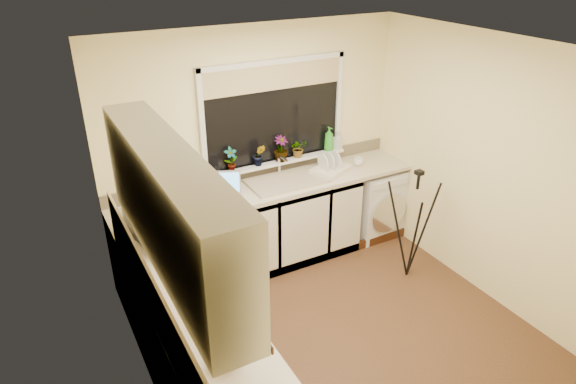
# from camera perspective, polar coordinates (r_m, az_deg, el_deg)

# --- Properties ---
(floor) EXTENTS (3.20, 3.20, 0.00)m
(floor) POSITION_cam_1_polar(r_m,az_deg,el_deg) (4.78, 4.88, -14.71)
(floor) COLOR brown
(floor) RESTS_ON ground
(ceiling) EXTENTS (3.20, 3.20, 0.00)m
(ceiling) POSITION_cam_1_polar(r_m,az_deg,el_deg) (3.67, 6.39, 15.50)
(ceiling) COLOR white
(ceiling) RESTS_ON ground
(wall_back) EXTENTS (3.20, 0.00, 3.20)m
(wall_back) POSITION_cam_1_polar(r_m,az_deg,el_deg) (5.27, -3.56, 5.13)
(wall_back) COLOR #FFEEAA
(wall_back) RESTS_ON ground
(wall_front) EXTENTS (3.20, 0.00, 3.20)m
(wall_front) POSITION_cam_1_polar(r_m,az_deg,el_deg) (3.17, 21.12, -12.85)
(wall_front) COLOR #FFEEAA
(wall_front) RESTS_ON ground
(wall_left) EXTENTS (0.00, 3.00, 3.00)m
(wall_left) POSITION_cam_1_polar(r_m,az_deg,el_deg) (3.55, -16.69, -7.42)
(wall_left) COLOR #FFEEAA
(wall_left) RESTS_ON ground
(wall_right) EXTENTS (0.00, 3.00, 3.00)m
(wall_right) POSITION_cam_1_polar(r_m,az_deg,el_deg) (5.08, 20.75, 2.54)
(wall_right) COLOR #FFEEAA
(wall_right) RESTS_ON ground
(base_cabinet_back) EXTENTS (2.55, 0.60, 0.86)m
(base_cabinet_back) POSITION_cam_1_polar(r_m,az_deg,el_deg) (5.25, -5.12, -4.67)
(base_cabinet_back) COLOR silver
(base_cabinet_back) RESTS_ON floor
(base_cabinet_left) EXTENTS (0.54, 2.40, 0.86)m
(base_cabinet_left) POSITION_cam_1_polar(r_m,az_deg,el_deg) (3.87, -9.48, -18.44)
(base_cabinet_left) COLOR silver
(base_cabinet_left) RESTS_ON floor
(worktop_back) EXTENTS (3.20, 0.60, 0.04)m
(worktop_back) POSITION_cam_1_polar(r_m,az_deg,el_deg) (5.16, -2.02, 0.49)
(worktop_back) COLOR beige
(worktop_back) RESTS_ON base_cabinet_back
(worktop_left) EXTENTS (0.60, 2.40, 0.04)m
(worktop_left) POSITION_cam_1_polar(r_m,az_deg,el_deg) (3.57, -10.02, -13.30)
(worktop_left) COLOR beige
(worktop_left) RESTS_ON base_cabinet_left
(upper_cabinet) EXTENTS (0.28, 1.90, 0.70)m
(upper_cabinet) POSITION_cam_1_polar(r_m,az_deg,el_deg) (2.91, -13.03, -1.69)
(upper_cabinet) COLOR silver
(upper_cabinet) RESTS_ON wall_left
(splashback_left) EXTENTS (0.02, 2.40, 0.45)m
(splashback_left) POSITION_cam_1_polar(r_m,az_deg,el_deg) (3.36, -15.05, -11.36)
(splashback_left) COLOR beige
(splashback_left) RESTS_ON wall_left
(splashback_back) EXTENTS (3.20, 0.02, 0.14)m
(splashback_back) POSITION_cam_1_polar(r_m,az_deg,el_deg) (5.36, -3.43, 2.54)
(splashback_back) COLOR beige
(splashback_back) RESTS_ON wall_back
(window_glass) EXTENTS (1.50, 0.02, 1.00)m
(window_glass) POSITION_cam_1_polar(r_m,az_deg,el_deg) (5.23, -1.58, 8.78)
(window_glass) COLOR black
(window_glass) RESTS_ON wall_back
(window_blind) EXTENTS (1.50, 0.02, 0.25)m
(window_blind) POSITION_cam_1_polar(r_m,az_deg,el_deg) (5.11, -1.51, 12.72)
(window_blind) COLOR tan
(window_blind) RESTS_ON wall_back
(windowsill) EXTENTS (1.60, 0.14, 0.03)m
(windowsill) POSITION_cam_1_polar(r_m,az_deg,el_deg) (5.36, -1.25, 3.38)
(windowsill) COLOR white
(windowsill) RESTS_ON wall_back
(sink) EXTENTS (0.82, 0.46, 0.03)m
(sink) POSITION_cam_1_polar(r_m,az_deg,el_deg) (5.23, -0.07, 1.28)
(sink) COLOR tan
(sink) RESTS_ON worktop_back
(faucet) EXTENTS (0.03, 0.03, 0.24)m
(faucet) POSITION_cam_1_polar(r_m,az_deg,el_deg) (5.33, -1.00, 3.04)
(faucet) COLOR silver
(faucet) RESTS_ON worktop_back
(washing_machine) EXTENTS (0.60, 0.58, 0.82)m
(washing_machine) POSITION_cam_1_polar(r_m,az_deg,el_deg) (6.00, 9.44, -0.95)
(washing_machine) COLOR silver
(washing_machine) RESTS_ON floor
(laptop) EXTENTS (0.41, 0.39, 0.25)m
(laptop) POSITION_cam_1_polar(r_m,az_deg,el_deg) (4.92, -7.22, 0.07)
(laptop) COLOR #A9A9B1
(laptop) RESTS_ON worktop_back
(kettle) EXTENTS (0.14, 0.14, 0.19)m
(kettle) POSITION_cam_1_polar(r_m,az_deg,el_deg) (4.11, -13.17, -5.75)
(kettle) COLOR white
(kettle) RESTS_ON worktop_left
(dish_rack) EXTENTS (0.49, 0.44, 0.06)m
(dish_rack) POSITION_cam_1_polar(r_m,az_deg,el_deg) (5.45, 4.79, 2.48)
(dish_rack) COLOR silver
(dish_rack) RESTS_ON worktop_back
(tripod) EXTENTS (0.61, 0.61, 1.19)m
(tripod) POSITION_cam_1_polar(r_m,az_deg,el_deg) (5.20, 13.80, -3.64)
(tripod) COLOR black
(tripod) RESTS_ON floor
(glass_jug) EXTENTS (0.11, 0.11, 0.16)m
(glass_jug) POSITION_cam_1_polar(r_m,az_deg,el_deg) (3.15, -5.88, -17.07)
(glass_jug) COLOR silver
(glass_jug) RESTS_ON worktop_left
(steel_jar) EXTENTS (0.07, 0.07, 0.10)m
(steel_jar) POSITION_cam_1_polar(r_m,az_deg,el_deg) (3.43, -9.53, -13.68)
(steel_jar) COLOR white
(steel_jar) RESTS_ON worktop_left
(microwave) EXTENTS (0.47, 0.58, 0.28)m
(microwave) POSITION_cam_1_polar(r_m,az_deg,el_deg) (4.34, -14.43, -3.38)
(microwave) COLOR white
(microwave) RESTS_ON worktop_left
(plant_a) EXTENTS (0.14, 0.09, 0.25)m
(plant_a) POSITION_cam_1_polar(r_m,az_deg,el_deg) (5.09, -6.40, 3.64)
(plant_a) COLOR #999999
(plant_a) RESTS_ON windowsill
(plant_b) EXTENTS (0.16, 0.14, 0.23)m
(plant_b) POSITION_cam_1_polar(r_m,az_deg,el_deg) (5.21, -3.24, 4.16)
(plant_b) COLOR #999999
(plant_b) RESTS_ON windowsill
(plant_c) EXTENTS (0.16, 0.16, 0.27)m
(plant_c) POSITION_cam_1_polar(r_m,az_deg,el_deg) (5.31, -0.81, 4.88)
(plant_c) COLOR #999999
(plant_c) RESTS_ON windowsill
(plant_d) EXTENTS (0.20, 0.18, 0.20)m
(plant_d) POSITION_cam_1_polar(r_m,az_deg,el_deg) (5.42, 1.18, 4.95)
(plant_d) COLOR #999999
(plant_d) RESTS_ON windowsill
(soap_bottle_green) EXTENTS (0.11, 0.11, 0.27)m
(soap_bottle_green) POSITION_cam_1_polar(r_m,az_deg,el_deg) (5.60, 4.60, 5.97)
(soap_bottle_green) COLOR green
(soap_bottle_green) RESTS_ON windowsill
(soap_bottle_clear) EXTENTS (0.11, 0.11, 0.19)m
(soap_bottle_clear) POSITION_cam_1_polar(r_m,az_deg,el_deg) (5.67, 5.55, 5.79)
(soap_bottle_clear) COLOR #999999
(soap_bottle_clear) RESTS_ON windowsill
(cup_back) EXTENTS (0.13, 0.13, 0.09)m
(cup_back) POSITION_cam_1_polar(r_m,az_deg,el_deg) (5.66, 7.86, 3.38)
(cup_back) COLOR white
(cup_back) RESTS_ON worktop_back
(cup_left) EXTENTS (0.10, 0.10, 0.08)m
(cup_left) POSITION_cam_1_polar(r_m,az_deg,el_deg) (3.16, -7.96, -17.90)
(cup_left) COLOR beige
(cup_left) RESTS_ON worktop_left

